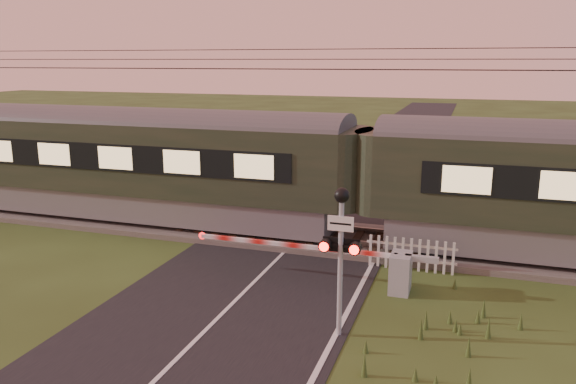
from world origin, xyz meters
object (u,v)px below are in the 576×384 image
(picket_fence, at_px, (411,254))
(train, at_px, (363,177))
(crossing_signal, at_px, (341,236))
(boom_gate, at_px, (388,269))

(picket_fence, bearing_deg, train, 133.18)
(crossing_signal, xyz_separation_m, picket_fence, (1.04, 4.38, -1.77))
(train, distance_m, boom_gate, 4.09)
(train, relative_size, crossing_signal, 12.63)
(train, height_order, picket_fence, train)
(train, relative_size, picket_fence, 16.38)
(train, distance_m, picket_fence, 3.12)
(picket_fence, bearing_deg, crossing_signal, -103.35)
(boom_gate, xyz_separation_m, picket_fence, (0.42, 1.60, -0.10))
(crossing_signal, bearing_deg, picket_fence, 76.65)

